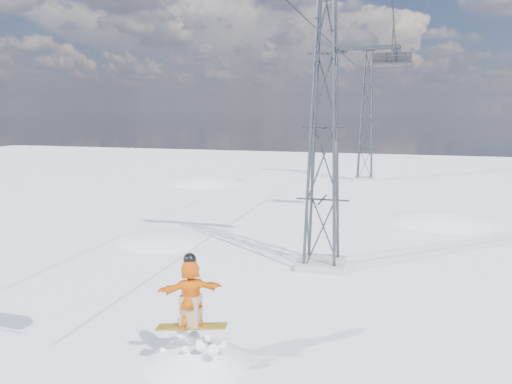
{
  "coord_description": "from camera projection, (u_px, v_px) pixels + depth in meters",
  "views": [
    {
      "loc": [
        3.55,
        -11.0,
        6.24
      ],
      "look_at": [
        -0.73,
        3.94,
        3.63
      ],
      "focal_mm": 35.0,
      "sensor_mm": 36.0,
      "label": 1
    }
  ],
  "objects": [
    {
      "name": "lift_tower_near",
      "position": [
        324.0,
        129.0,
        18.89
      ],
      "size": [
        5.2,
        1.8,
        11.43
      ],
      "color": "#999999",
      "rests_on": "ground"
    },
    {
      "name": "haul_cables",
      "position": [
        355.0,
        28.0,
        28.9
      ],
      "size": [
        4.46,
        51.0,
        0.06
      ],
      "color": "black",
      "rests_on": "ground"
    },
    {
      "name": "lift_chair_mid",
      "position": [
        392.0,
        59.0,
        26.49
      ],
      "size": [
        2.04,
        0.59,
        2.53
      ],
      "color": "black",
      "rests_on": "ground"
    },
    {
      "name": "snow_terrain",
      "position": [
        268.0,
        334.0,
        35.45
      ],
      "size": [
        39.0,
        37.0,
        22.0
      ],
      "color": "white",
      "rests_on": "ground"
    },
    {
      "name": "ground",
      "position": [
        241.0,
        362.0,
        12.43
      ],
      "size": [
        120.0,
        120.0,
        0.0
      ],
      "primitive_type": "plane",
      "color": "white",
      "rests_on": "ground"
    },
    {
      "name": "lift_tower_far",
      "position": [
        366.0,
        118.0,
        42.6
      ],
      "size": [
        5.2,
        1.8,
        11.43
      ],
      "color": "#999999",
      "rests_on": "ground"
    }
  ]
}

